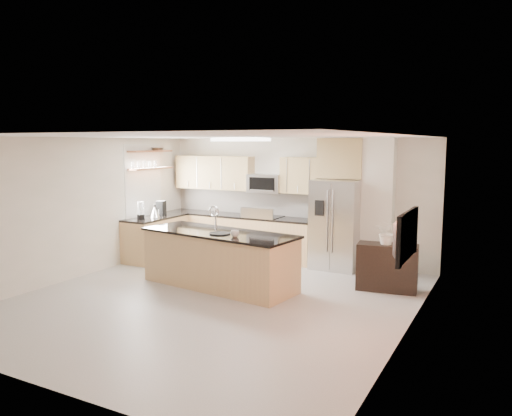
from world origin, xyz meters
The scene contains 27 objects.
floor centered at (0.00, 0.00, 0.00)m, with size 6.50×6.50×0.00m, color #ACA8A4.
ceiling centered at (0.00, 0.00, 2.60)m, with size 6.00×6.50×0.02m, color white.
wall_back centered at (0.00, 3.25, 1.30)m, with size 6.00×0.02×2.60m, color beige.
wall_front centered at (0.00, -3.25, 1.30)m, with size 6.00×0.02×2.60m, color beige.
wall_left centered at (-3.00, 0.00, 1.30)m, with size 0.02×6.50×2.60m, color beige.
wall_right centered at (3.00, 0.00, 1.30)m, with size 0.02×6.50×2.60m, color beige.
back_counter centered at (-1.23, 2.93, 0.47)m, with size 3.55×0.66×1.44m.
left_counter centered at (-2.67, 1.85, 0.46)m, with size 0.66×1.50×0.92m.
range centered at (-0.60, 2.92, 0.47)m, with size 0.76×0.64×1.14m.
upper_cabinets centered at (-1.30, 3.09, 1.83)m, with size 3.50×0.33×0.75m.
microwave centered at (-0.60, 3.04, 1.63)m, with size 0.76×0.40×0.40m.
refrigerator centered at (1.06, 2.87, 0.89)m, with size 0.92×0.78×1.78m.
partition_column centered at (1.82, 3.10, 1.30)m, with size 0.60×0.30×2.60m, color silver.
window centered at (-2.98, 1.85, 1.65)m, with size 0.04×1.15×1.65m.
shelf_lower centered at (-2.85, 1.95, 1.95)m, with size 0.30×1.20×0.04m, color #94573B.
shelf_upper centered at (-2.85, 1.95, 2.32)m, with size 0.30×1.20×0.04m, color #94573B.
ceiling_fixture centered at (-0.40, 1.60, 2.56)m, with size 1.00×0.50×0.06m, color white.
island centered at (-0.33, 0.70, 0.49)m, with size 2.92×1.37×1.40m.
credenza centered at (2.32, 1.83, 0.40)m, with size 1.00×0.42×0.80m, color black.
cup centered at (0.16, 0.41, 1.03)m, with size 0.14×0.14×0.11m, color silver.
platter centered at (-0.20, 0.52, 0.98)m, with size 0.36×0.36×0.02m, color black.
blender centered at (-2.67, 1.40, 1.08)m, with size 0.16×0.16×0.37m.
kettle centered at (-2.62, 1.79, 1.04)m, with size 0.22×0.22×0.27m.
coffee_maker centered at (-2.70, 2.08, 1.07)m, with size 0.21×0.24×0.32m.
bowl centered at (-2.85, 2.22, 2.38)m, with size 0.33×0.33×0.08m, color #BCBDBF.
flower_vase centered at (2.32, 1.79, 1.11)m, with size 0.56×0.49×0.62m, color silver.
television centered at (2.91, -0.20, 1.35)m, with size 1.08×0.14×0.62m, color black.
Camera 1 is at (4.21, -6.52, 2.51)m, focal length 35.00 mm.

